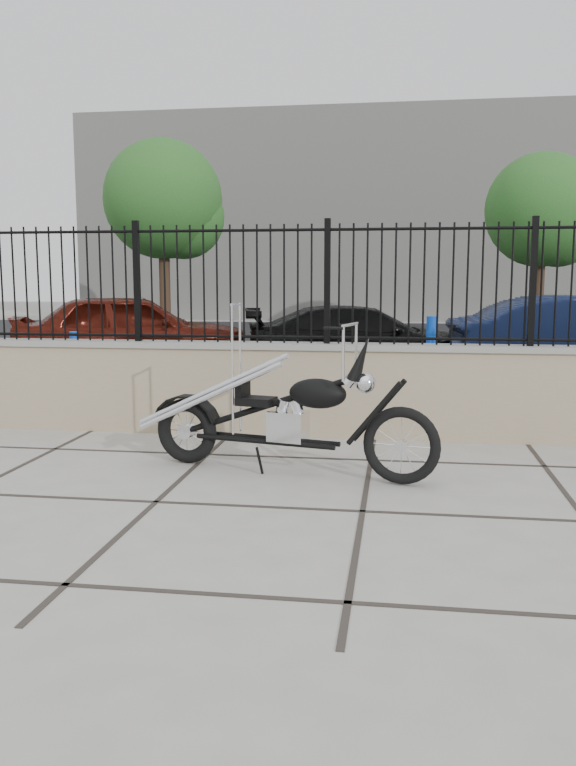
% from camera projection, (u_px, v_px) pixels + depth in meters
% --- Properties ---
extents(ground_plane, '(90.00, 90.00, 0.00)m').
position_uv_depth(ground_plane, '(156.00, 502.00, 5.43)').
color(ground_plane, '#99968E').
rests_on(ground_plane, ground).
extents(parking_lot, '(30.00, 30.00, 0.00)m').
position_uv_depth(parking_lot, '(325.00, 347.00, 17.67)').
color(parking_lot, black).
rests_on(parking_lot, ground).
extents(retaining_wall, '(14.00, 0.36, 0.96)m').
position_uv_depth(retaining_wall, '(231.00, 388.00, 7.81)').
color(retaining_wall, gray).
rests_on(retaining_wall, ground_plane).
extents(iron_fence, '(14.00, 0.08, 1.20)m').
position_uv_depth(iron_fence, '(230.00, 284.00, 7.66)').
color(iron_fence, black).
rests_on(iron_fence, retaining_wall).
extents(background_building, '(22.00, 6.00, 8.00)m').
position_uv_depth(background_building, '(359.00, 220.00, 30.83)').
color(background_building, beige).
rests_on(background_building, ground_plane).
extents(chopper_motorcycle, '(2.43, 0.96, 1.44)m').
position_uv_depth(chopper_motorcycle, '(283.00, 388.00, 6.16)').
color(chopper_motorcycle, black).
rests_on(chopper_motorcycle, ground_plane).
extents(car_red, '(4.40, 3.06, 1.39)m').
position_uv_depth(car_red, '(133.00, 332.00, 12.99)').
color(car_red, '#48120A').
rests_on(car_red, parking_lot).
extents(car_black, '(4.24, 2.40, 1.16)m').
position_uv_depth(car_black, '(363.00, 340.00, 12.67)').
color(car_black, black).
rests_on(car_black, parking_lot).
extents(bollard_a, '(0.12, 0.12, 0.92)m').
position_uv_depth(bollard_a, '(75.00, 366.00, 9.91)').
color(bollard_a, '#0C35C1').
rests_on(bollard_a, ground_plane).
extents(bollard_b, '(0.14, 0.14, 1.14)m').
position_uv_depth(bollard_b, '(431.00, 361.00, 9.54)').
color(bollard_b, '#0D3AC5').
rests_on(bollard_b, ground_plane).
extents(tree_left, '(3.41, 3.41, 5.75)m').
position_uv_depth(tree_left, '(163.00, 194.00, 21.41)').
color(tree_left, '#382619').
rests_on(tree_left, ground_plane).
extents(tree_right, '(3.01, 3.01, 5.08)m').
position_uv_depth(tree_right, '(543.00, 205.00, 19.80)').
color(tree_right, '#382619').
rests_on(tree_right, ground_plane).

